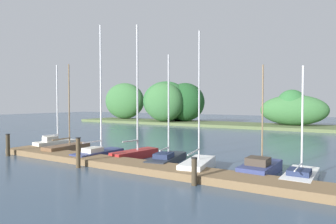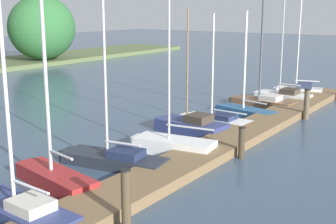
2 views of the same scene
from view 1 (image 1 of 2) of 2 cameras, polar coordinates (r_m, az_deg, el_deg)
dock_pier at (r=13.55m, az=8.61°, el=-12.41°), size 29.52×1.80×0.35m
far_shore at (r=45.05m, az=9.49°, el=1.22°), size 72.74×9.25×7.24m
sailboat_0 at (r=23.93m, az=-21.16°, el=-5.65°), size 1.52×3.34×6.38m
sailboat_1 at (r=21.62m, az=-18.98°, el=-6.65°), size 1.07×3.57×6.20m
sailboat_2 at (r=19.15m, az=-13.36°, el=-7.52°), size 1.34×3.86×8.42m
sailboat_3 at (r=18.59m, az=-6.21°, el=-7.51°), size 1.56×3.64×8.38m
sailboat_4 at (r=17.06m, az=-0.11°, el=-8.94°), size 1.75×4.17×6.30m
sailboat_5 at (r=15.19m, az=6.00°, el=-10.11°), size 1.57×3.40×7.18m
sailboat_6 at (r=15.20m, az=17.83°, el=-10.25°), size 1.53×3.51×5.37m
sailboat_7 at (r=14.69m, az=24.68°, el=-11.09°), size 1.35×3.62×5.18m
mooring_piling_0 at (r=21.80m, az=-28.96°, el=-5.68°), size 0.28×0.28×1.45m
mooring_piling_1 at (r=16.43m, az=-17.25°, el=-7.62°), size 0.27×0.27×1.64m
mooring_piling_2 at (r=12.55m, az=5.17°, el=-11.55°), size 0.27×0.27×1.19m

